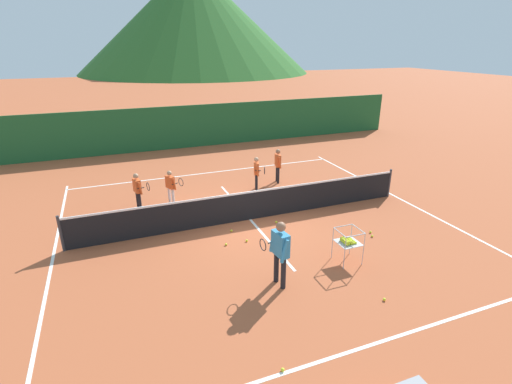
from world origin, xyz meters
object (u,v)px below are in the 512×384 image
Objects in this scene: tennis_net at (250,205)px; tennis_ball_0 at (370,232)px; student_2 at (257,170)px; tennis_ball_2 at (384,299)px; student_3 at (278,163)px; tennis_ball_6 at (231,231)px; instructor at (280,248)px; ball_cart at (348,241)px; tennis_ball_5 at (247,241)px; tennis_ball_8 at (226,244)px; tennis_ball_4 at (276,222)px; student_0 at (138,188)px; tennis_ball_1 at (372,236)px; student_1 at (171,184)px; tennis_ball_3 at (283,370)px.

tennis_net is 160.73× the size of tennis_ball_0.
student_2 reaches higher than tennis_ball_2.
student_3 reaches higher than tennis_ball_6.
instructor is at bearing 143.71° from tennis_ball_2.
tennis_ball_6 is at bearing 130.27° from ball_cart.
instructor is 2.40m from tennis_ball_5.
tennis_ball_6 is (-3.09, -3.48, -0.79)m from student_3.
tennis_ball_6 is at bearing -144.24° from tennis_net.
student_2 is 18.98× the size of tennis_ball_8.
tennis_net reaches higher than ball_cart.
tennis_ball_8 is (-0.40, -0.74, 0.00)m from tennis_ball_6.
tennis_ball_0 is (3.02, -2.18, -0.47)m from tennis_net.
tennis_ball_6 is (-2.26, 2.67, -0.56)m from ball_cart.
tennis_net is 3.56m from ball_cart.
tennis_ball_5 is at bearing -0.83° from tennis_ball_8.
tennis_ball_8 is (-2.40, -3.74, -0.74)m from student_2.
tennis_ball_4 is 1.00× the size of tennis_ball_6.
tennis_ball_4 is at bearing -34.20° from student_0.
tennis_ball_1 is 3.00m from tennis_ball_2.
student_0 is 3.68m from tennis_ball_6.
tennis_net is 3.76m from tennis_ball_0.
student_1 is 3.87m from tennis_ball_5.
instructor is at bearing -75.19° from student_1.
student_1 is at bearing 113.26° from tennis_ball_5.
tennis_ball_0 and tennis_ball_6 have the same top height.
tennis_ball_5 is at bearing -148.30° from tennis_ball_4.
ball_cart reaches higher than tennis_ball_6.
ball_cart is 13.22× the size of tennis_ball_8.
student_2 reaches higher than tennis_ball_1.
tennis_ball_1 is at bearing 17.91° from instructor.
student_0 is 1.00× the size of student_2.
student_2 is 4.51m from tennis_ball_8.
tennis_net reaches higher than tennis_ball_3.
ball_cart is at bearing -97.69° from student_3.
student_0 reaches higher than tennis_ball_0.
tennis_ball_0 is 1.00× the size of tennis_ball_8.
tennis_net reaches higher than tennis_ball_2.
tennis_ball_1 is 4.27m from tennis_ball_8.
student_2 is at bearing 71.50° from tennis_ball_3.
instructor is at bearing -162.09° from tennis_ball_1.
tennis_ball_4 is at bearing 31.70° from tennis_ball_5.
tennis_ball_2 and tennis_ball_3 have the same top height.
tennis_ball_5 is (-1.78, -3.75, -0.74)m from student_2.
student_0 is (-2.61, 5.64, -0.20)m from instructor.
tennis_net is 8.44× the size of student_0.
student_3 is at bearing 96.92° from tennis_ball_1.
tennis_ball_3 is at bearing -113.81° from student_3.
ball_cart is 13.22× the size of tennis_ball_1.
student_3 is 5.18m from tennis_ball_0.
instructor is 23.86× the size of tennis_ball_5.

